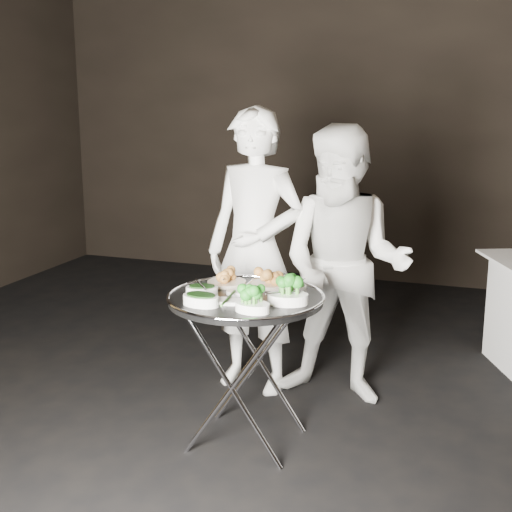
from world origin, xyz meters
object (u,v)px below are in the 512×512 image
(waiter_left, at_px, (255,251))
(waiter_right, at_px, (345,266))
(tray_stand, at_px, (246,363))
(serving_tray, at_px, (246,298))

(waiter_left, xyz_separation_m, waiter_right, (0.54, 0.00, -0.05))
(tray_stand, distance_m, waiter_left, 0.84)
(tray_stand, relative_size, serving_tray, 0.98)
(waiter_right, bearing_deg, waiter_left, -178.96)
(waiter_right, bearing_deg, tray_stand, -114.83)
(serving_tray, distance_m, waiter_left, 0.73)
(tray_stand, bearing_deg, serving_tray, -135.00)
(tray_stand, relative_size, waiter_right, 0.48)
(serving_tray, xyz_separation_m, waiter_right, (0.34, 0.70, 0.02))
(tray_stand, height_order, waiter_right, waiter_right)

